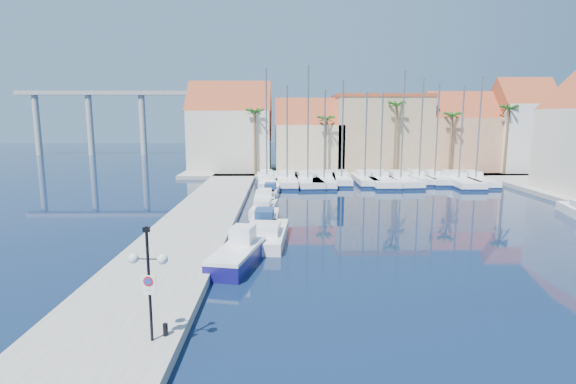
{
  "coord_description": "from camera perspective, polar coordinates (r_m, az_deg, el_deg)",
  "views": [
    {
      "loc": [
        -2.22,
        -22.13,
        8.61
      ],
      "look_at": [
        -1.75,
        11.44,
        3.0
      ],
      "focal_mm": 28.0,
      "sensor_mm": 36.0,
      "label": 1
    }
  ],
  "objects": [
    {
      "name": "motorboat_west_0",
      "position": [
        31.5,
        -2.5,
        -5.43
      ],
      "size": [
        2.87,
        7.35,
        1.4
      ],
      "rotation": [
        0.0,
        0.0,
        -0.08
      ],
      "color": "white",
      "rests_on": "ground"
    },
    {
      "name": "motorboat_west_6",
      "position": [
        60.73,
        -1.89,
        1.82
      ],
      "size": [
        2.33,
        6.29,
        1.4
      ],
      "rotation": [
        0.0,
        0.0,
        -0.06
      ],
      "color": "white",
      "rests_on": "ground"
    },
    {
      "name": "sailboat_6",
      "position": [
        59.85,
        11.49,
        1.56
      ],
      "size": [
        3.21,
        11.89,
        11.66
      ],
      "rotation": [
        0.0,
        0.0,
        -0.01
      ],
      "color": "white",
      "rests_on": "ground"
    },
    {
      "name": "building_0",
      "position": [
        69.6,
        -7.29,
        7.7
      ],
      "size": [
        12.3,
        9.0,
        13.5
      ],
      "color": "beige",
      "rests_on": "shore_north"
    },
    {
      "name": "sailboat_0",
      "position": [
        59.18,
        -2.72,
        1.73
      ],
      "size": [
        3.13,
        9.37,
        14.67
      ],
      "rotation": [
        0.0,
        0.0,
        0.08
      ],
      "color": "white",
      "rests_on": "ground"
    },
    {
      "name": "sailboat_10",
      "position": [
        62.07,
        20.63,
        1.43
      ],
      "size": [
        3.51,
        12.01,
        12.43
      ],
      "rotation": [
        0.0,
        0.0,
        -0.03
      ],
      "color": "white",
      "rests_on": "ground"
    },
    {
      "name": "sailboat_2",
      "position": [
        58.01,
        2.42,
        1.54
      ],
      "size": [
        3.87,
        11.54,
        14.91
      ],
      "rotation": [
        0.0,
        0.0,
        0.08
      ],
      "color": "white",
      "rests_on": "ground"
    },
    {
      "name": "sailboat_8",
      "position": [
        62.29,
        16.13,
        1.76
      ],
      "size": [
        2.83,
        8.63,
        13.51
      ],
      "rotation": [
        0.0,
        0.0,
        0.07
      ],
      "color": "white",
      "rests_on": "ground"
    },
    {
      "name": "sailboat_5",
      "position": [
        59.69,
        9.62,
        1.63
      ],
      "size": [
        2.41,
        8.96,
        11.78
      ],
      "rotation": [
        0.0,
        0.0,
        0.0
      ],
      "color": "white",
      "rests_on": "ground"
    },
    {
      "name": "sailboat_3",
      "position": [
        58.47,
        4.59,
        1.55
      ],
      "size": [
        3.86,
        11.58,
        12.04
      ],
      "rotation": [
        0.0,
        0.0,
        -0.08
      ],
      "color": "white",
      "rests_on": "ground"
    },
    {
      "name": "motorboat_west_2",
      "position": [
        40.55,
        -3.08,
        -2.05
      ],
      "size": [
        2.42,
        6.09,
        1.4
      ],
      "rotation": [
        0.0,
        0.0,
        -0.09
      ],
      "color": "white",
      "rests_on": "ground"
    },
    {
      "name": "ground",
      "position": [
        23.85,
        4.68,
        -11.71
      ],
      "size": [
        260.0,
        260.0,
        0.0
      ],
      "primitive_type": "plane",
      "color": "black",
      "rests_on": "ground"
    },
    {
      "name": "quay_west",
      "position": [
        37.22,
        -11.3,
        -3.68
      ],
      "size": [
        6.0,
        77.0,
        0.5
      ],
      "primitive_type": "cube",
      "color": "gray",
      "rests_on": "ground"
    },
    {
      "name": "building_1",
      "position": [
        69.34,
        2.71,
        6.74
      ],
      "size": [
        10.3,
        8.0,
        11.0
      ],
      "color": "#C6AD8C",
      "rests_on": "shore_north"
    },
    {
      "name": "building_2",
      "position": [
        71.8,
        11.53,
        7.42
      ],
      "size": [
        14.2,
        10.2,
        11.5
      ],
      "color": "tan",
      "rests_on": "shore_north"
    },
    {
      "name": "building_4",
      "position": [
        77.17,
        27.42,
        7.21
      ],
      "size": [
        8.3,
        8.0,
        14.0
      ],
      "color": "white",
      "rests_on": "shore_north"
    },
    {
      "name": "motorboat_west_3",
      "position": [
        46.01,
        -2.97,
        -0.67
      ],
      "size": [
        2.14,
        6.37,
        1.4
      ],
      "rotation": [
        0.0,
        0.0,
        0.02
      ],
      "color": "white",
      "rests_on": "ground"
    },
    {
      "name": "palm_1",
      "position": [
        64.43,
        4.8,
        9.03
      ],
      "size": [
        2.6,
        2.6,
        9.15
      ],
      "color": "brown",
      "rests_on": "shore_north"
    },
    {
      "name": "motorboat_west_5",
      "position": [
        56.62,
        -2.57,
        1.25
      ],
      "size": [
        2.31,
        6.99,
        1.4
      ],
      "rotation": [
        0.0,
        0.0,
        0.01
      ],
      "color": "white",
      "rests_on": "ground"
    },
    {
      "name": "sailboat_11",
      "position": [
        63.4,
        22.52,
        1.5
      ],
      "size": [
        3.19,
        10.53,
        13.74
      ],
      "rotation": [
        0.0,
        0.0,
        -0.04
      ],
      "color": "white",
      "rests_on": "ground"
    },
    {
      "name": "palm_2",
      "position": [
        66.16,
        13.62,
        10.45
      ],
      "size": [
        2.6,
        2.6,
        11.15
      ],
      "color": "brown",
      "rests_on": "shore_north"
    },
    {
      "name": "palm_3",
      "position": [
        68.55,
        20.14,
        8.92
      ],
      "size": [
        2.6,
        2.6,
        9.65
      ],
      "color": "brown",
      "rests_on": "shore_north"
    },
    {
      "name": "lamp_post",
      "position": [
        17.0,
        -17.32,
        -9.06
      ],
      "size": [
        1.46,
        0.49,
        4.31
      ],
      "rotation": [
        0.0,
        0.0,
        -0.09
      ],
      "color": "black",
      "rests_on": "quay_west"
    },
    {
      "name": "motorboat_west_4",
      "position": [
        50.22,
        -2.22,
        0.2
      ],
      "size": [
        1.97,
        5.38,
        1.4
      ],
      "rotation": [
        0.0,
        0.0,
        -0.05
      ],
      "color": "white",
      "rests_on": "ground"
    },
    {
      "name": "palm_0",
      "position": [
        64.24,
        -4.24,
        9.88
      ],
      "size": [
        2.6,
        2.6,
        10.15
      ],
      "color": "brown",
      "rests_on": "shore_north"
    },
    {
      "name": "viaduct",
      "position": [
        110.47,
        -20.6,
        9.74
      ],
      "size": [
        48.0,
        2.2,
        14.45
      ],
      "color": "#9E9E99",
      "rests_on": "ground"
    },
    {
      "name": "sailboat_7",
      "position": [
        60.15,
        13.91,
        1.55
      ],
      "size": [
        3.73,
        11.0,
        14.31
      ],
      "rotation": [
        0.0,
        0.0,
        0.08
      ],
      "color": "white",
      "rests_on": "ground"
    },
    {
      "name": "sailboat_4",
      "position": [
        59.45,
        6.76,
        1.7
      ],
      "size": [
        2.74,
        8.84,
        13.28
      ],
      "rotation": [
        0.0,
        0.0,
        -0.05
      ],
      "color": "white",
      "rests_on": "ground"
    },
    {
      "name": "bollard",
      "position": [
        18.2,
        -15.3,
        -16.51
      ],
      "size": [
        0.19,
        0.19,
        0.47
      ],
      "primitive_type": "cylinder",
      "color": "black",
      "rests_on": "quay_west"
    },
    {
      "name": "building_3",
      "position": [
        74.34,
        20.83,
        6.75
      ],
      "size": [
        10.3,
        8.0,
        12.0
      ],
      "color": "#B6795C",
      "rests_on": "shore_north"
    },
    {
      "name": "palm_4",
      "position": [
        71.77,
        26.24,
        9.28
      ],
      "size": [
        2.6,
        2.6,
        10.65
      ],
      "color": "brown",
      "rests_on": "shore_north"
    },
    {
      "name": "motorboat_west_1",
      "position": [
        36.28,
        -2.94,
        -3.43
      ],
      "size": [
        2.22,
        6.35,
        1.4
      ],
      "rotation": [
        0.0,
        0.0,
        -0.03
      ],
      "color": "white",
      "rests_on": "ground"
    },
    {
      "name": "sailboat_1",
      "position": [
        58.17,
        -0.1,
        1.55
      ],
      "size": [
        3.14,
        10.9,
        12.47
      ],
      "rotation": [
        0.0,
        0.0,
        -0.03
      ],
      "color": "white",
      "rests_on": "ground"
    },
    {
      "name": "fishing_boat",
      "position": [
        26.81,
        -6.36,
        -7.75
      ],
      "size": [
        3.16,
        6.23,
        2.08
      ],
      "rotation": [
        0.0,
        0.0,
        -0.21
      ],
      "color": "#120F58",
      "rests_on": "ground"
    },
    {
      "name": "shore_north",
      "position": [
        71.67,
        9.03,
        2.67
      ],
      "size": [
        54.0,
        16.0,
        0.5
      ],
      "primitive_type": "cube",
      "color": "gray",
      "rests_on": "ground"
    },
    {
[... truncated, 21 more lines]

